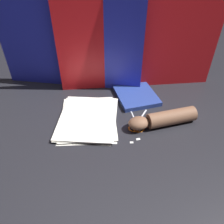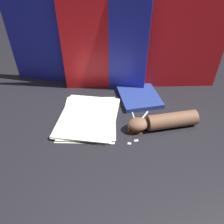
{
  "view_description": "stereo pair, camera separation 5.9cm",
  "coord_description": "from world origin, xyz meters",
  "px_view_note": "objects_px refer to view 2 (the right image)",
  "views": [
    {
      "loc": [
        0.06,
        -0.8,
        0.69
      ],
      "look_at": [
        0.04,
        0.0,
        0.06
      ],
      "focal_mm": 35.0,
      "sensor_mm": 36.0,
      "label": 1
    },
    {
      "loc": [
        0.12,
        -0.79,
        0.69
      ],
      "look_at": [
        0.04,
        0.0,
        0.06
      ],
      "focal_mm": 35.0,
      "sensor_mm": 36.0,
      "label": 2
    }
  ],
  "objects_px": {
    "scissors": "(136,125)",
    "paper_stack": "(88,117)",
    "book_closed": "(139,97)",
    "hand_forearm": "(164,121)"
  },
  "relations": [
    {
      "from": "hand_forearm",
      "to": "paper_stack",
      "type": "bearing_deg",
      "value": 175.94
    },
    {
      "from": "scissors",
      "to": "paper_stack",
      "type": "bearing_deg",
      "value": 172.66
    },
    {
      "from": "paper_stack",
      "to": "hand_forearm",
      "type": "distance_m",
      "value": 0.36
    },
    {
      "from": "scissors",
      "to": "hand_forearm",
      "type": "distance_m",
      "value": 0.13
    },
    {
      "from": "hand_forearm",
      "to": "book_closed",
      "type": "bearing_deg",
      "value": 116.6
    },
    {
      "from": "book_closed",
      "to": "hand_forearm",
      "type": "xyz_separation_m",
      "value": [
        0.11,
        -0.22,
        0.02
      ]
    },
    {
      "from": "book_closed",
      "to": "hand_forearm",
      "type": "height_order",
      "value": "hand_forearm"
    },
    {
      "from": "paper_stack",
      "to": "scissors",
      "type": "bearing_deg",
      "value": -7.34
    },
    {
      "from": "scissors",
      "to": "book_closed",
      "type": "bearing_deg",
      "value": 87.13
    },
    {
      "from": "book_closed",
      "to": "scissors",
      "type": "height_order",
      "value": "book_closed"
    }
  ]
}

